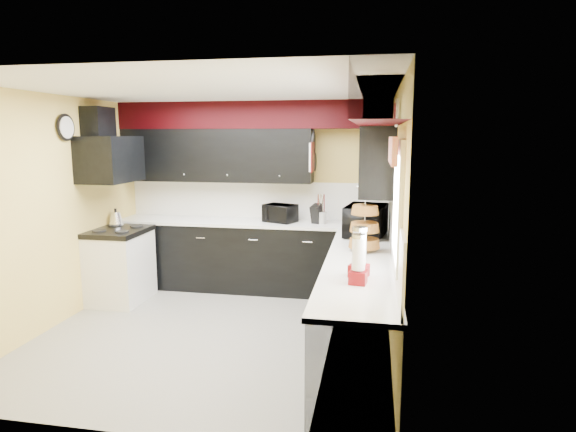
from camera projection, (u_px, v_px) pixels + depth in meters
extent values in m
plane|color=gray|center=(217.00, 332.00, 5.10)|extent=(3.60, 3.60, 0.00)
cube|color=#E0C666|center=(256.00, 195.00, 6.64)|extent=(3.60, 0.06, 2.50)
cube|color=#E0C666|center=(394.00, 222.00, 4.58)|extent=(0.06, 3.60, 2.50)
cube|color=#E0C666|center=(55.00, 211.00, 5.21)|extent=(0.06, 3.60, 2.50)
cube|color=white|center=(211.00, 90.00, 4.69)|extent=(3.60, 3.60, 0.06)
cube|color=black|center=(252.00, 257.00, 6.48)|extent=(3.60, 0.60, 0.90)
cube|color=black|center=(360.00, 311.00, 4.47)|extent=(0.60, 3.00, 0.90)
cube|color=white|center=(251.00, 222.00, 6.40)|extent=(3.62, 0.64, 0.04)
cube|color=white|center=(361.00, 262.00, 4.39)|extent=(0.64, 3.02, 0.04)
cube|color=white|center=(256.00, 200.00, 6.64)|extent=(3.60, 0.02, 0.50)
cube|color=white|center=(393.00, 228.00, 4.59)|extent=(0.02, 3.60, 0.50)
cube|color=black|center=(217.00, 155.00, 6.47)|extent=(2.60, 0.35, 0.70)
cube|color=black|center=(377.00, 159.00, 5.39)|extent=(0.35, 1.80, 0.70)
cube|color=black|center=(252.00, 115.00, 6.29)|extent=(3.60, 0.36, 0.35)
cube|color=black|center=(379.00, 105.00, 4.26)|extent=(0.36, 3.24, 0.35)
cube|color=white|center=(120.00, 268.00, 6.02)|extent=(0.60, 0.75, 0.86)
cube|color=black|center=(118.00, 232.00, 5.94)|extent=(0.62, 0.77, 0.06)
cube|color=black|center=(110.00, 159.00, 5.81)|extent=(0.50, 0.78, 0.55)
cube|color=black|center=(98.00, 124.00, 5.76)|extent=(0.24, 0.40, 0.40)
cube|color=red|center=(393.00, 150.00, 3.60)|extent=(0.04, 0.88, 0.20)
cube|color=white|center=(312.00, 157.00, 5.92)|extent=(0.03, 0.26, 0.35)
imported|color=black|center=(280.00, 213.00, 6.31)|extent=(0.50, 0.46, 0.23)
imported|color=black|center=(366.00, 221.00, 5.44)|extent=(0.51, 0.68, 0.34)
cylinder|color=silver|center=(321.00, 218.00, 6.20)|extent=(0.16, 0.16, 0.15)
cube|color=black|center=(317.00, 214.00, 6.19)|extent=(0.16, 0.19, 0.25)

